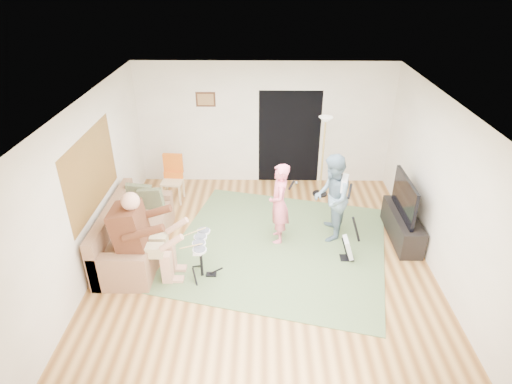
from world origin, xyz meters
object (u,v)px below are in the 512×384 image
guitarist (332,198)px  dining_chair (173,185)px  television (405,197)px  guitar_spare (349,247)px  drum_kit (201,260)px  singer (279,204)px  sofa (131,237)px  torchiere_lamp (324,143)px  tv_cabinet (402,226)px

guitarist → dining_chair: bearing=-105.8°
television → guitar_spare: bearing=-147.4°
dining_chair → drum_kit: bearing=-66.8°
singer → dining_chair: singer is taller
singer → guitar_spare: (1.16, -0.57, -0.51)m
sofa → dining_chair: size_ratio=2.20×
torchiere_lamp → guitarist: bearing=-91.1°
guitar_spare → torchiere_lamp: (-0.21, 2.28, 0.96)m
dining_chair → singer: bearing=-30.5°
guitarist → torchiere_lamp: size_ratio=0.92×
dining_chair → tv_cabinet: dining_chair is taller
torchiere_lamp → tv_cabinet: (1.29, -1.62, -0.95)m
guitarist → tv_cabinet: guitarist is taller
singer → television: singer is taller
drum_kit → television: (3.45, 1.14, 0.53)m
sofa → torchiere_lamp: bearing=31.0°
guitar_spare → tv_cabinet: 1.27m
torchiere_lamp → dining_chair: size_ratio=1.77×
sofa → singer: (2.55, 0.40, 0.45)m
guitar_spare → dining_chair: (-3.32, 2.01, 0.11)m
dining_chair → television: television is taller
singer → television: (2.19, 0.09, 0.10)m
guitarist → torchiere_lamp: torchiere_lamp is taller
drum_kit → torchiere_lamp: (2.21, 2.76, 0.88)m
sofa → singer: size_ratio=1.46×
drum_kit → guitarist: (2.18, 1.17, 0.48)m
sofa → television: television is taller
drum_kit → guitar_spare: bearing=11.2°
torchiere_lamp → dining_chair: (-3.12, -0.28, -0.85)m
guitarist → guitar_spare: size_ratio=1.91×
guitar_spare → torchiere_lamp: size_ratio=0.48×
guitar_spare → torchiere_lamp: bearing=95.1°
singer → guitarist: 0.94m
singer → tv_cabinet: 2.30m
guitarist → sofa: bearing=-74.2°
sofa → tv_cabinet: bearing=5.8°
guitarist → television: size_ratio=1.38×
tv_cabinet → television: television is taller
torchiere_lamp → tv_cabinet: torchiere_lamp is taller
guitar_spare → tv_cabinet: (1.08, 0.66, 0.01)m
tv_cabinet → singer: bearing=-177.6°
guitarist → dining_chair: 3.39m
guitar_spare → sofa: bearing=177.4°
guitarist → tv_cabinet: size_ratio=1.15×
singer → dining_chair: 2.63m
sofa → guitar_spare: sofa is taller
torchiere_lamp → tv_cabinet: size_ratio=1.25×
guitarist → tv_cabinet: bearing=95.9°
sofa → torchiere_lamp: torchiere_lamp is taller
drum_kit → television: 3.67m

